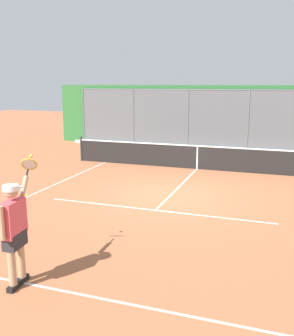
{
  "coord_description": "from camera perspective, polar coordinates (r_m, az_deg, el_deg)",
  "views": [
    {
      "loc": [
        -3.01,
        10.79,
        3.36
      ],
      "look_at": [
        0.4,
        1.01,
        1.05
      ],
      "focal_mm": 40.84,
      "sensor_mm": 36.0,
      "label": 1
    }
  ],
  "objects": [
    {
      "name": "ground_plane",
      "position": [
        11.7,
        3.46,
        -4.15
      ],
      "size": [
        60.0,
        60.0,
        0.0
      ],
      "primitive_type": "plane",
      "color": "#A8603D"
    },
    {
      "name": "tennis_ball_near_net",
      "position": [
        12.17,
        -17.48,
        -3.89
      ],
      "size": [
        0.07,
        0.07,
        0.07
      ],
      "primitive_type": "sphere",
      "color": "#CCDB33",
      "rests_on": "ground"
    },
    {
      "name": "court_line_markings",
      "position": [
        10.11,
        0.75,
        -6.82
      ],
      "size": [
        8.14,
        9.81,
        0.01
      ],
      "color": "white",
      "rests_on": "ground"
    },
    {
      "name": "tennis_player",
      "position": [
        6.71,
        -19.21,
        -8.27
      ],
      "size": [
        0.58,
        1.42,
        2.06
      ],
      "rotation": [
        0.0,
        0.0,
        -1.47
      ],
      "color": "black",
      "rests_on": "ground"
    },
    {
      "name": "tennis_net",
      "position": [
        15.3,
        7.51,
        1.66
      ],
      "size": [
        10.46,
        0.09,
        1.07
      ],
      "color": "#2D2D2D",
      "rests_on": "ground"
    },
    {
      "name": "fence_backdrop",
      "position": [
        20.48,
        10.77,
        7.46
      ],
      "size": [
        18.25,
        1.37,
        3.26
      ],
      "color": "#565B60",
      "rests_on": "ground"
    }
  ]
}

